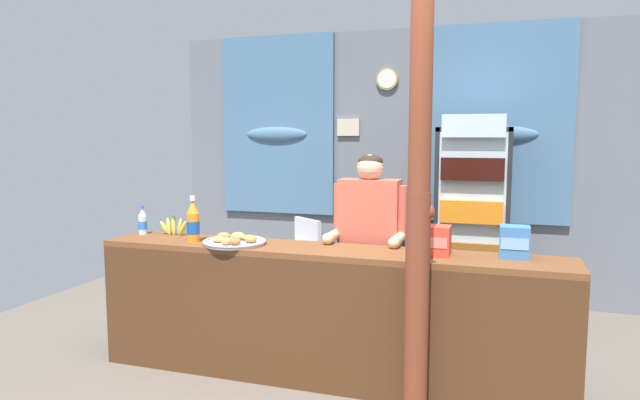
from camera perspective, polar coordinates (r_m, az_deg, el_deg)
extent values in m
plane|color=#665B51|center=(4.73, 3.79, -14.37)|extent=(6.90, 6.90, 0.00)
cube|color=slate|center=(6.04, 7.83, 3.54)|extent=(4.85, 0.12, 2.75)
cube|color=teal|center=(6.33, -4.30, 7.44)|extent=(1.29, 0.04, 1.93)
ellipsoid|color=teal|center=(6.31, -4.36, 6.57)|extent=(0.71, 0.10, 0.16)
cube|color=teal|center=(5.85, 17.30, 7.24)|extent=(1.39, 0.04, 1.93)
ellipsoid|color=teal|center=(5.83, 17.26, 6.30)|extent=(0.77, 0.10, 0.16)
cylinder|color=tan|center=(6.01, 6.73, 11.92)|extent=(0.22, 0.03, 0.22)
cylinder|color=white|center=(5.99, 6.70, 11.94)|extent=(0.19, 0.01, 0.19)
cube|color=beige|center=(6.08, 2.85, 7.27)|extent=(0.24, 0.02, 0.18)
cube|color=brown|center=(3.88, 0.46, -5.15)|extent=(3.24, 0.46, 0.04)
cube|color=#4E2E18|center=(3.81, -0.55, -12.56)|extent=(3.24, 0.04, 0.88)
cube|color=#4E2E18|center=(4.71, -18.40, -9.16)|extent=(0.08, 0.42, 0.88)
cube|color=#4E2E18|center=(3.85, 24.05, -12.94)|extent=(0.08, 0.42, 0.88)
cylinder|color=brown|center=(3.45, 9.63, -10.49)|extent=(0.14, 0.14, 1.36)
cylinder|color=brown|center=(3.32, 10.09, 12.58)|extent=(0.13, 0.13, 1.36)
ellipsoid|color=brown|center=(3.33, 10.90, -1.18)|extent=(0.06, 0.05, 0.08)
cube|color=#232328|center=(5.79, 15.18, -1.73)|extent=(0.66, 0.04, 1.75)
cube|color=#232328|center=(5.55, 11.83, -2.00)|extent=(0.04, 0.60, 1.75)
cube|color=#232328|center=(5.51, 18.23, -2.24)|extent=(0.04, 0.60, 1.75)
cube|color=#232328|center=(5.46, 15.29, 6.81)|extent=(0.66, 0.60, 0.04)
cube|color=#232328|center=(5.70, 14.77, -10.47)|extent=(0.66, 0.60, 0.08)
cube|color=silver|center=(5.23, 14.85, -2.04)|extent=(0.60, 0.02, 1.59)
cylinder|color=#B7B7BC|center=(5.20, 17.78, -2.74)|extent=(0.02, 0.02, 0.40)
cube|color=silver|center=(5.58, 14.92, -5.69)|extent=(0.58, 0.52, 0.02)
cube|color=brown|center=(5.44, 14.87, -4.82)|extent=(0.54, 0.48, 0.20)
cube|color=silver|center=(5.52, 15.03, -1.87)|extent=(0.58, 0.52, 0.02)
cube|color=orange|center=(5.38, 14.99, -0.89)|extent=(0.54, 0.48, 0.20)
cube|color=silver|center=(5.48, 15.15, 2.03)|extent=(0.58, 0.52, 0.02)
cube|color=black|center=(5.35, 15.11, 3.11)|extent=(0.54, 0.48, 0.20)
cube|color=silver|center=(5.46, 15.26, 5.97)|extent=(0.58, 0.52, 0.02)
cube|color=silver|center=(5.34, 15.23, 7.14)|extent=(0.54, 0.48, 0.20)
cube|color=brown|center=(5.87, 3.64, -4.24)|extent=(0.04, 0.28, 1.18)
cube|color=brown|center=(5.78, 7.87, -4.47)|extent=(0.04, 0.28, 1.18)
cube|color=brown|center=(5.76, 5.78, -0.32)|extent=(0.44, 0.28, 0.02)
cylinder|color=brown|center=(5.77, 5.15, 0.43)|extent=(0.06, 0.06, 0.12)
cylinder|color=#75C64C|center=(5.74, 6.44, 0.41)|extent=(0.06, 0.06, 0.13)
cube|color=brown|center=(5.81, 5.74, -3.78)|extent=(0.44, 0.28, 0.02)
cylinder|color=#75C64C|center=(5.82, 5.12, -3.09)|extent=(0.06, 0.06, 0.11)
cylinder|color=#56286B|center=(5.79, 6.39, -3.02)|extent=(0.06, 0.06, 0.14)
cube|color=brown|center=(5.89, 5.70, -7.18)|extent=(0.44, 0.28, 0.02)
cylinder|color=black|center=(5.88, 5.08, -6.35)|extent=(0.07, 0.07, 0.14)
cylinder|color=brown|center=(5.86, 6.35, -6.50)|extent=(0.05, 0.05, 0.13)
cube|color=silver|center=(5.61, -2.96, -6.31)|extent=(0.62, 0.62, 0.04)
cube|color=silver|center=(5.68, -1.25, -3.89)|extent=(0.36, 0.28, 0.40)
cylinder|color=silver|center=(5.73, -5.59, -8.32)|extent=(0.04, 0.04, 0.44)
cylinder|color=silver|center=(5.42, -3.60, -9.20)|extent=(0.04, 0.04, 0.44)
cylinder|color=silver|center=(5.92, -2.34, -7.82)|extent=(0.04, 0.04, 0.44)
cylinder|color=silver|center=(5.61, -0.24, -8.61)|extent=(0.04, 0.04, 0.44)
cube|color=silver|center=(5.76, -4.02, -4.77)|extent=(0.27, 0.34, 0.03)
cube|color=silver|center=(5.42, -1.84, -5.46)|extent=(0.27, 0.34, 0.03)
cylinder|color=#28282D|center=(4.36, 3.68, -10.48)|extent=(0.11, 0.11, 0.82)
cylinder|color=#28282D|center=(4.32, 6.11, -10.67)|extent=(0.11, 0.11, 0.82)
cube|color=#D15B47|center=(4.19, 4.98, -1.62)|extent=(0.44, 0.20, 0.54)
sphere|color=#DBB28E|center=(4.15, 5.03, 3.24)|extent=(0.19, 0.19, 0.19)
ellipsoid|color=#2D2319|center=(4.16, 5.07, 3.84)|extent=(0.18, 0.18, 0.10)
cylinder|color=#D15B47|center=(4.24, 1.90, -0.84)|extent=(0.08, 0.08, 0.36)
cylinder|color=#DBB28E|center=(4.13, 1.30, -3.60)|extent=(0.07, 0.26, 0.07)
sphere|color=#DBB28E|center=(4.01, 0.75, -3.91)|extent=(0.08, 0.08, 0.08)
cylinder|color=#D15B47|center=(4.14, 8.16, -1.09)|extent=(0.08, 0.08, 0.36)
cylinder|color=#DBB28E|center=(4.02, 7.74, -3.94)|extent=(0.07, 0.26, 0.07)
sphere|color=#DBB28E|center=(3.89, 7.39, -4.27)|extent=(0.08, 0.08, 0.08)
cylinder|color=orange|center=(4.20, -12.56, -2.70)|extent=(0.09, 0.09, 0.21)
cone|color=orange|center=(4.18, -12.61, -0.68)|extent=(0.09, 0.09, 0.09)
cylinder|color=white|center=(4.18, -12.63, 0.18)|extent=(0.04, 0.04, 0.03)
cylinder|color=#194C99|center=(4.20, -12.56, -2.70)|extent=(0.09, 0.09, 0.09)
cylinder|color=silver|center=(4.63, -17.29, -2.42)|extent=(0.07, 0.07, 0.14)
cone|color=silver|center=(4.61, -17.33, -1.18)|extent=(0.07, 0.07, 0.06)
cylinder|color=blue|center=(4.61, -17.35, -0.65)|extent=(0.03, 0.03, 0.02)
cylinder|color=blue|center=(4.63, -17.29, -2.42)|extent=(0.07, 0.07, 0.06)
cube|color=#3D75B7|center=(3.78, 18.86, -3.97)|extent=(0.18, 0.16, 0.20)
cube|color=#7CB5F7|center=(3.70, 18.87, -4.19)|extent=(0.16, 0.00, 0.07)
cube|color=#E5422D|center=(3.72, 11.09, -3.97)|extent=(0.23, 0.16, 0.19)
cube|color=#FF826D|center=(3.64, 10.93, -4.20)|extent=(0.21, 0.00, 0.07)
cylinder|color=#BCBCC1|center=(4.07, -8.53, -4.29)|extent=(0.43, 0.43, 0.02)
torus|color=#BCBCC1|center=(4.06, -8.54, -4.09)|extent=(0.44, 0.44, 0.02)
ellipsoid|color=#C68947|center=(4.03, -6.94, -3.87)|extent=(0.09, 0.08, 0.05)
ellipsoid|color=#B2753D|center=(4.11, -7.20, -3.75)|extent=(0.09, 0.08, 0.04)
ellipsoid|color=tan|center=(4.14, -8.20, -3.57)|extent=(0.10, 0.08, 0.06)
ellipsoid|color=#B2753D|center=(4.18, -9.60, -3.55)|extent=(0.10, 0.09, 0.05)
ellipsoid|color=tan|center=(4.08, -10.11, -3.88)|extent=(0.09, 0.08, 0.04)
ellipsoid|color=tan|center=(3.96, -9.38, -4.09)|extent=(0.07, 0.07, 0.05)
ellipsoid|color=#A36638|center=(3.95, -8.44, -4.12)|extent=(0.07, 0.07, 0.05)
ellipsoid|color=#CCC14C|center=(4.58, -15.28, -2.68)|extent=(0.09, 0.04, 0.12)
ellipsoid|color=#CCC14C|center=(4.55, -14.88, -2.59)|extent=(0.06, 0.04, 0.14)
ellipsoid|color=#CCC14C|center=(4.52, -14.44, -2.62)|extent=(0.04, 0.03, 0.14)
ellipsoid|color=#CCC14C|center=(4.51, -13.83, -2.63)|extent=(0.06, 0.03, 0.14)
ellipsoid|color=#CCC14C|center=(4.47, -13.53, -2.75)|extent=(0.10, 0.05, 0.13)
cylinder|color=olive|center=(4.51, -14.42, -1.77)|extent=(0.02, 0.02, 0.05)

